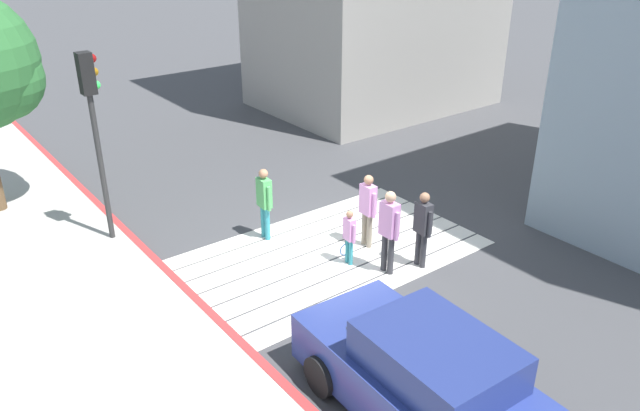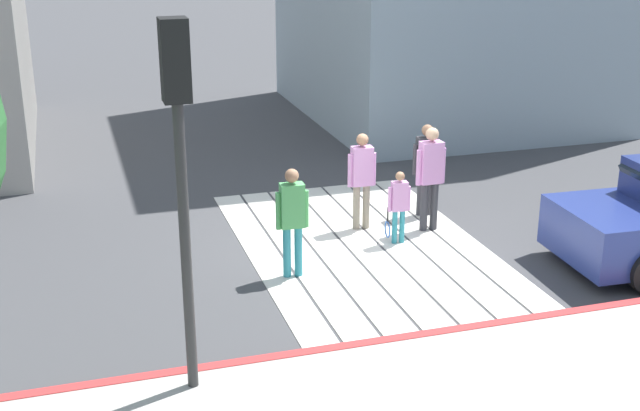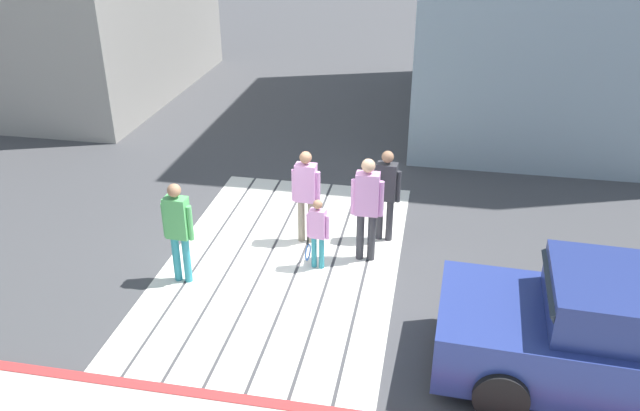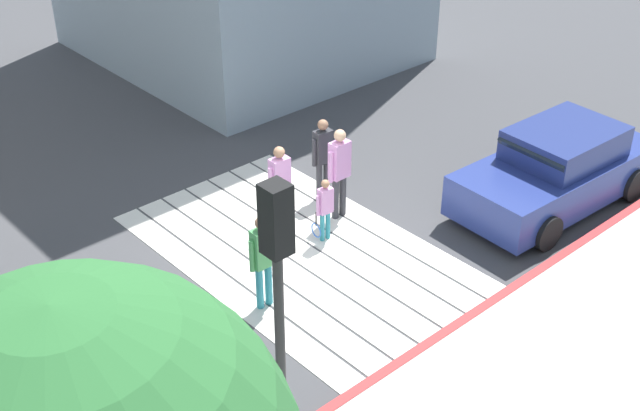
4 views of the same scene
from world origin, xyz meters
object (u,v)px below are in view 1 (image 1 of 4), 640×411
Objects in this scene: car_parked_near_curb at (428,383)px; pedestrian_adult_lead at (264,199)px; pedestrian_adult_side at (368,206)px; pedestrian_child_with_racket at (349,234)px; pedestrian_adult_trailing at (389,226)px; traffic_light_corner at (93,111)px; pedestrian_teen_behind at (423,224)px.

car_parked_near_curb is 2.58× the size of pedestrian_adult_lead.
pedestrian_adult_side is 0.93m from pedestrian_child_with_racket.
pedestrian_adult_trailing is (1.19, -2.75, 0.07)m from pedestrian_adult_lead.
traffic_light_corner is at bearing 101.02° from car_parked_near_curb.
pedestrian_adult_lead is 0.93× the size of pedestrian_adult_trailing.
car_parked_near_curb is 4.18m from pedestrian_adult_trailing.
pedestrian_child_with_racket is at bearing -68.85° from pedestrian_adult_lead.
pedestrian_adult_side is at bearing -39.45° from traffic_light_corner.
traffic_light_corner is at bearing 145.15° from pedestrian_adult_lead.
pedestrian_adult_lead is at bearing 122.52° from pedestrian_teen_behind.
car_parked_near_curb is 3.53× the size of pedestrian_child_with_racket.
car_parked_near_curb is at bearing -101.32° from pedestrian_adult_lead.
car_parked_near_curb is 1.03× the size of traffic_light_corner.
pedestrian_adult_lead is 1.36× the size of pedestrian_child_with_racket.
pedestrian_adult_lead is at bearing 133.67° from pedestrian_adult_side.
pedestrian_adult_trailing reaches higher than pedestrian_child_with_racket.
pedestrian_adult_side is at bearing 23.52° from pedestrian_child_with_racket.
pedestrian_adult_trailing is at bearing -66.65° from pedestrian_adult_lead.
car_parked_near_curb is 5.30m from pedestrian_adult_side.
pedestrian_child_with_racket is at bearing -156.48° from pedestrian_adult_side.
traffic_light_corner is (-1.58, 8.10, 2.30)m from car_parked_near_curb.
traffic_light_corner is 2.50× the size of pedestrian_adult_lead.
pedestrian_adult_trailing is 1.08× the size of pedestrian_teen_behind.
pedestrian_adult_lead is 1.00× the size of pedestrian_adult_side.
pedestrian_adult_trailing is at bearing -110.07° from pedestrian_adult_side.
traffic_light_corner is 3.99m from pedestrian_adult_lead.
pedestrian_child_with_racket is at bearing 64.12° from car_parked_near_curb.
pedestrian_adult_trailing is 0.76m from pedestrian_teen_behind.
pedestrian_adult_side is 1.01× the size of pedestrian_teen_behind.
car_parked_near_curb is 4.60m from pedestrian_child_with_racket.
car_parked_near_curb is 2.57× the size of pedestrian_adult_side.
pedestrian_adult_side is 1.37m from pedestrian_teen_behind.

